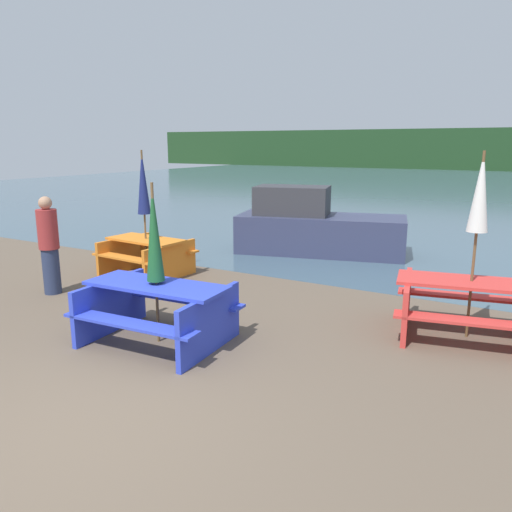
{
  "coord_description": "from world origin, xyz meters",
  "views": [
    {
      "loc": [
        3.53,
        -2.78,
        2.54
      ],
      "look_at": [
        -0.19,
        3.72,
        0.85
      ],
      "focal_mm": 35.0,
      "sensor_mm": 36.0,
      "label": 1
    }
  ],
  "objects_px": {
    "picnic_table_red": "(469,303)",
    "boat": "(315,228)",
    "picnic_table_orange": "(146,253)",
    "umbrella_darkgreen": "(154,234)",
    "picnic_table_blue": "(157,307)",
    "person": "(49,246)",
    "umbrella_navy": "(143,184)",
    "umbrella_white": "(480,194)"
  },
  "relations": [
    {
      "from": "picnic_table_red",
      "to": "boat",
      "type": "xyz_separation_m",
      "value": [
        -3.9,
        3.91,
        0.12
      ]
    },
    {
      "from": "picnic_table_orange",
      "to": "picnic_table_red",
      "type": "bearing_deg",
      "value": -3.0
    },
    {
      "from": "picnic_table_red",
      "to": "umbrella_darkgreen",
      "type": "distance_m",
      "value": 4.23
    },
    {
      "from": "picnic_table_blue",
      "to": "picnic_table_orange",
      "type": "distance_m",
      "value": 3.49
    },
    {
      "from": "picnic_table_orange",
      "to": "person",
      "type": "bearing_deg",
      "value": -108.86
    },
    {
      "from": "boat",
      "to": "person",
      "type": "bearing_deg",
      "value": -130.59
    },
    {
      "from": "umbrella_darkgreen",
      "to": "umbrella_navy",
      "type": "height_order",
      "value": "umbrella_navy"
    },
    {
      "from": "picnic_table_red",
      "to": "umbrella_navy",
      "type": "distance_m",
      "value": 6.08
    },
    {
      "from": "picnic_table_red",
      "to": "picnic_table_orange",
      "type": "relative_size",
      "value": 1.3
    },
    {
      "from": "picnic_table_blue",
      "to": "picnic_table_red",
      "type": "bearing_deg",
      "value": 32.07
    },
    {
      "from": "picnic_table_orange",
      "to": "umbrella_white",
      "type": "relative_size",
      "value": 0.66
    },
    {
      "from": "picnic_table_blue",
      "to": "umbrella_darkgreen",
      "type": "distance_m",
      "value": 0.96
    },
    {
      "from": "umbrella_darkgreen",
      "to": "umbrella_navy",
      "type": "bearing_deg",
      "value": 134.24
    },
    {
      "from": "picnic_table_blue",
      "to": "umbrella_darkgreen",
      "type": "bearing_deg",
      "value": -75.96
    },
    {
      "from": "picnic_table_red",
      "to": "umbrella_darkgreen",
      "type": "height_order",
      "value": "umbrella_darkgreen"
    },
    {
      "from": "person",
      "to": "picnic_table_blue",
      "type": "bearing_deg",
      "value": -14.08
    },
    {
      "from": "picnic_table_blue",
      "to": "umbrella_white",
      "type": "distance_m",
      "value": 4.37
    },
    {
      "from": "picnic_table_blue",
      "to": "umbrella_navy",
      "type": "relative_size",
      "value": 0.8
    },
    {
      "from": "umbrella_navy",
      "to": "boat",
      "type": "distance_m",
      "value": 4.31
    },
    {
      "from": "picnic_table_blue",
      "to": "person",
      "type": "distance_m",
      "value": 3.14
    },
    {
      "from": "picnic_table_blue",
      "to": "umbrella_white",
      "type": "bearing_deg",
      "value": 32.07
    },
    {
      "from": "picnic_table_red",
      "to": "picnic_table_orange",
      "type": "bearing_deg",
      "value": 177.0
    },
    {
      "from": "boat",
      "to": "picnic_table_red",
      "type": "bearing_deg",
      "value": -59.57
    },
    {
      "from": "umbrella_white",
      "to": "picnic_table_blue",
      "type": "bearing_deg",
      "value": -147.93
    },
    {
      "from": "umbrella_navy",
      "to": "boat",
      "type": "xyz_separation_m",
      "value": [
        2.03,
        3.6,
        -1.21
      ]
    },
    {
      "from": "umbrella_darkgreen",
      "to": "umbrella_white",
      "type": "distance_m",
      "value": 4.15
    },
    {
      "from": "picnic_table_blue",
      "to": "umbrella_darkgreen",
      "type": "height_order",
      "value": "umbrella_darkgreen"
    },
    {
      "from": "umbrella_navy",
      "to": "picnic_table_orange",
      "type": "bearing_deg",
      "value": 0.0
    },
    {
      "from": "umbrella_darkgreen",
      "to": "boat",
      "type": "xyz_separation_m",
      "value": [
        -0.41,
        6.1,
        -0.85
      ]
    },
    {
      "from": "picnic_table_orange",
      "to": "boat",
      "type": "relative_size",
      "value": 0.4
    },
    {
      "from": "picnic_table_red",
      "to": "person",
      "type": "xyz_separation_m",
      "value": [
        -6.52,
        -1.43,
        0.38
      ]
    },
    {
      "from": "picnic_table_blue",
      "to": "person",
      "type": "xyz_separation_m",
      "value": [
        -3.03,
        0.76,
        0.37
      ]
    },
    {
      "from": "picnic_table_blue",
      "to": "picnic_table_orange",
      "type": "height_order",
      "value": "picnic_table_blue"
    },
    {
      "from": "umbrella_navy",
      "to": "umbrella_darkgreen",
      "type": "bearing_deg",
      "value": -45.76
    },
    {
      "from": "picnic_table_red",
      "to": "umbrella_navy",
      "type": "relative_size",
      "value": 0.87
    },
    {
      "from": "umbrella_darkgreen",
      "to": "umbrella_navy",
      "type": "distance_m",
      "value": 3.51
    },
    {
      "from": "picnic_table_blue",
      "to": "umbrella_navy",
      "type": "xyz_separation_m",
      "value": [
        -2.43,
        2.5,
        1.32
      ]
    },
    {
      "from": "umbrella_navy",
      "to": "person",
      "type": "relative_size",
      "value": 1.44
    },
    {
      "from": "person",
      "to": "umbrella_navy",
      "type": "bearing_deg",
      "value": 71.14
    },
    {
      "from": "umbrella_darkgreen",
      "to": "umbrella_navy",
      "type": "xyz_separation_m",
      "value": [
        -2.43,
        2.5,
        0.36
      ]
    },
    {
      "from": "boat",
      "to": "person",
      "type": "xyz_separation_m",
      "value": [
        -2.62,
        -5.34,
        0.25
      ]
    },
    {
      "from": "picnic_table_orange",
      "to": "umbrella_white",
      "type": "bearing_deg",
      "value": -3.0
    }
  ]
}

